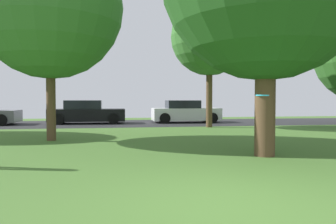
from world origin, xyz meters
The scene contains 7 objects.
ground_plane centered at (0.00, 0.00, 0.00)m, with size 44.00×44.00×0.00m, color #47702D.
road_strip centered at (0.00, 16.00, 0.00)m, with size 44.00×6.40×0.01m, color #28282B.
oak_tree_center centered at (-3.79, 7.85, 4.70)m, with size 5.09×5.09×7.25m.
oak_tree_right centered at (3.32, 12.43, 4.69)m, with size 4.02×4.02×6.72m.
frisbee_disc centered at (1.42, 2.10, 1.53)m, with size 0.32×0.32×0.03m.
parked_car_black centered at (-3.22, 16.18, 0.64)m, with size 4.45×1.95×1.40m.
parked_car_white centered at (2.85, 16.15, 0.64)m, with size 4.21×1.97×1.39m.
Camera 1 is at (-1.62, -4.38, 1.44)m, focal length 35.65 mm.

